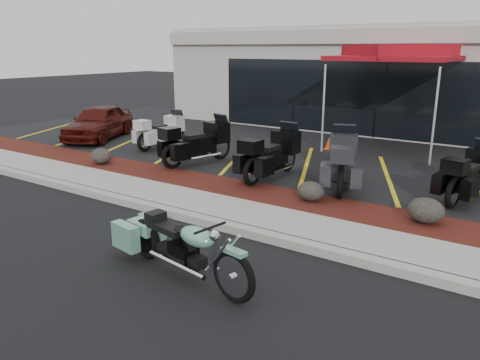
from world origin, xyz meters
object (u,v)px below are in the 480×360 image
Objects in this scene: popup_canopy at (397,54)px; parked_car at (99,122)px; touring_white at (177,127)px; hero_cruiser at (234,269)px; traffic_cone at (330,142)px.

parked_car is at bearing -138.57° from popup_canopy.
hero_cruiser is at bearing -132.33° from touring_white.
popup_canopy is (8.89, 3.98, 2.28)m from parked_car.
touring_white reaches higher than hero_cruiser.
hero_cruiser is 10.54m from popup_canopy.
parked_car reaches higher than touring_white.
touring_white is at bearing -9.17° from parked_car.
popup_canopy is at bearing 105.84° from hero_cruiser.
parked_car is at bearing -158.97° from traffic_cone.
parked_car is 10.01m from popup_canopy.
touring_white is 4.96m from traffic_cone.
traffic_cone is at bearing -63.16° from touring_white.
traffic_cone is at bearing -3.49° from parked_car.
touring_white is at bearing -155.53° from traffic_cone.
popup_canopy is at bearing -59.66° from touring_white.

